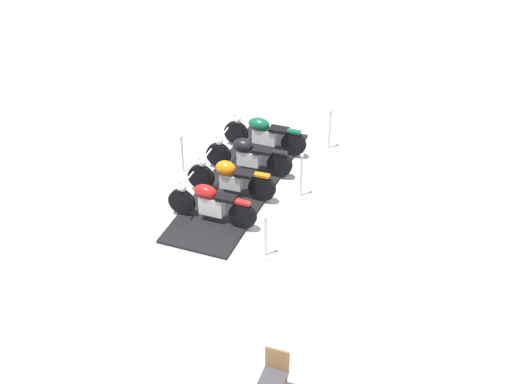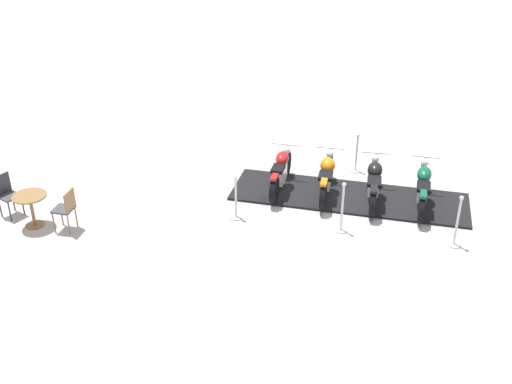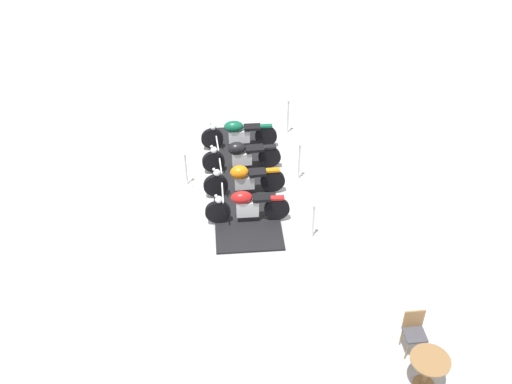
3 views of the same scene
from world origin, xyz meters
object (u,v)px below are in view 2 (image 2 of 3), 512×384
motorcycle_copper (327,175)px  stanchion_left_front (456,229)px  stanchion_left_mid (342,214)px  cafe_chair_near_table (7,193)px  cafe_chair_across_table (66,207)px  cafe_table (31,203)px  motorcycle_forest (423,185)px  motorcycle_black (374,181)px  stanchion_right_mid (356,159)px  motorcycle_maroon (281,170)px  stanchion_left_rear (236,205)px

motorcycle_copper → stanchion_left_front: stanchion_left_front is taller
stanchion_left_mid → cafe_chair_near_table: size_ratio=1.19×
stanchion_left_front → cafe_chair_across_table: (-6.94, 4.17, 0.16)m
cafe_table → stanchion_left_front: bearing=-31.8°
cafe_table → motorcycle_forest: bearing=-20.9°
motorcycle_black → stanchion_right_mid: 1.56m
motorcycle_copper → cafe_chair_across_table: motorcycle_copper is taller
stanchion_right_mid → motorcycle_forest: bearing=-82.3°
motorcycle_copper → cafe_chair_near_table: (-6.79, 2.38, 0.04)m
motorcycle_maroon → stanchion_left_front: (2.00, -3.74, -0.13)m
stanchion_left_rear → stanchion_left_mid: (1.76, -1.52, 0.11)m
stanchion_left_front → motorcycle_maroon: bearing=118.1°
motorcycle_copper → cafe_table: motorcycle_copper is taller
motorcycle_forest → stanchion_left_rear: size_ratio=1.69×
cafe_table → cafe_chair_near_table: size_ratio=0.77×
stanchion_left_rear → stanchion_left_mid: 2.33m
motorcycle_forest → stanchion_right_mid: 2.19m
cafe_chair_near_table → cafe_chair_across_table: size_ratio=1.02×
motorcycle_forest → motorcycle_black: 1.09m
cafe_chair_across_table → cafe_chair_near_table: bearing=-10.9°
motorcycle_black → cafe_chair_across_table: 6.84m
motorcycle_maroon → cafe_chair_near_table: size_ratio=1.68×
motorcycle_forest → motorcycle_black: bearing=90.6°
cafe_chair_across_table → stanchion_left_front: bearing=-171.5°
motorcycle_copper → motorcycle_forest: bearing=-92.5°
cafe_table → motorcycle_copper: bearing=-14.5°
stanchion_left_mid → cafe_table: size_ratio=1.55×
motorcycle_forest → stanchion_right_mid: size_ratio=1.67×
stanchion_right_mid → cafe_chair_near_table: size_ratio=1.07×
cafe_chair_near_table → stanchion_left_front: bearing=27.2°
motorcycle_forest → motorcycle_copper: same height
motorcycle_copper → stanchion_left_mid: size_ratio=1.50×
stanchion_left_mid → motorcycle_forest: bearing=2.2°
motorcycle_forest → motorcycle_black: (-0.83, 0.71, -0.01)m
motorcycle_copper → motorcycle_black: bearing=-92.7°
stanchion_right_mid → cafe_table: stanchion_right_mid is taller
stanchion_left_rear → stanchion_right_mid: bearing=11.2°
stanchion_right_mid → stanchion_left_rear: bearing=-168.8°
motorcycle_maroon → cafe_chair_across_table: motorcycle_maroon is taller
cafe_table → motorcycle_black: bearing=-18.2°
motorcycle_forest → stanchion_left_front: bearing=-155.5°
stanchion_left_front → motorcycle_forest: bearing=73.5°
motorcycle_forest → cafe_chair_near_table: (-8.45, 3.81, 0.04)m
stanchion_left_rear → cafe_chair_across_table: stanchion_left_rear is taller
cafe_chair_near_table → cafe_chair_across_table: 1.62m
motorcycle_maroon → cafe_table: bearing=121.2°
stanchion_left_rear → cafe_chair_across_table: (-3.42, 1.13, 0.25)m
motorcycle_copper → cafe_table: bearing=113.7°
cafe_chair_near_table → motorcycle_black: bearing=39.2°
stanchion_left_rear → motorcycle_copper: bearing=-0.2°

